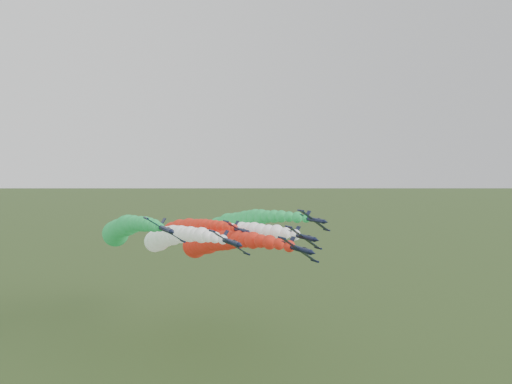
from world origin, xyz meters
TOP-DOWN VIEW (x-y plane):
  - jet_lead at (-1.59, 36.43)m, footprint 12.04×72.33m
  - jet_inner_left at (-11.31, 44.47)m, footprint 11.56×71.85m
  - jet_inner_right at (4.57, 44.28)m, footprint 11.48×71.77m
  - jet_outer_left at (-21.55, 51.80)m, footprint 12.27×72.55m
  - jet_outer_right at (13.20, 52.19)m, footprint 11.67×71.95m
  - jet_trail at (-0.11, 63.68)m, footprint 11.62×71.90m

SIDE VIEW (x-z plane):
  - jet_trail at x=-0.11m, z-range 23.61..38.61m
  - jet_lead at x=-1.59m, z-range 23.45..38.87m
  - jet_inner_right at x=4.57m, z-range 24.40..39.26m
  - jet_inner_left at x=-11.31m, z-range 24.57..39.51m
  - jet_outer_right at x=13.20m, z-range 26.52..41.57m
  - jet_outer_left at x=-21.55m, z-range 26.24..41.89m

